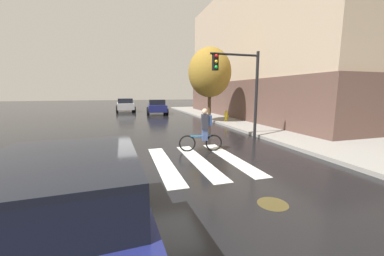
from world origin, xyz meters
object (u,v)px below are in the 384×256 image
(manhole_cover, at_px, (273,204))
(sedan_mid, at_px, (157,107))
(sedan_far, at_px, (125,105))
(fire_hydrant, at_px, (226,116))
(cyclist, at_px, (204,130))
(sedan_near, at_px, (69,214))
(street_tree_near, at_px, (210,73))
(traffic_light_near, at_px, (241,80))

(manhole_cover, distance_m, sedan_mid, 20.28)
(sedan_far, xyz_separation_m, fire_hydrant, (7.11, -12.47, -0.27))
(sedan_far, relative_size, cyclist, 2.69)
(sedan_far, bearing_deg, manhole_cover, -83.89)
(cyclist, bearing_deg, sedan_near, -124.84)
(sedan_far, bearing_deg, sedan_near, -92.33)
(sedan_near, height_order, street_tree_near, street_tree_near)
(traffic_light_near, bearing_deg, street_tree_near, 83.15)
(manhole_cover, distance_m, sedan_far, 24.46)
(manhole_cover, bearing_deg, sedan_far, 96.11)
(sedan_near, relative_size, fire_hydrant, 6.00)
(sedan_mid, bearing_deg, traffic_light_near, -82.28)
(cyclist, bearing_deg, sedan_mid, 88.35)
(sedan_far, relative_size, traffic_light_near, 1.08)
(manhole_cover, xyz_separation_m, sedan_mid, (0.52, 20.26, 0.78))
(fire_hydrant, xyz_separation_m, street_tree_near, (-1.33, 0.07, 3.15))
(fire_hydrant, bearing_deg, street_tree_near, 176.95)
(sedan_near, relative_size, traffic_light_near, 1.11)
(sedan_mid, distance_m, street_tree_near, 9.22)
(fire_hydrant, bearing_deg, sedan_far, 119.67)
(sedan_far, distance_m, street_tree_near, 13.98)
(fire_hydrant, height_order, street_tree_near, street_tree_near)
(sedan_far, distance_m, fire_hydrant, 14.35)
(traffic_light_near, relative_size, street_tree_near, 0.77)
(sedan_mid, distance_m, cyclist, 15.79)
(manhole_cover, bearing_deg, street_tree_near, 75.08)
(manhole_cover, distance_m, cyclist, 4.55)
(sedan_near, distance_m, sedan_mid, 21.49)
(sedan_near, xyz_separation_m, fire_hydrant, (8.13, 12.67, -0.29))
(manhole_cover, bearing_deg, sedan_near, -167.12)
(manhole_cover, distance_m, sedan_near, 3.81)
(manhole_cover, distance_m, street_tree_near, 12.86)
(street_tree_near, bearing_deg, manhole_cover, -104.92)
(manhole_cover, bearing_deg, cyclist, 89.13)
(traffic_light_near, bearing_deg, fire_hydrant, 70.79)
(manhole_cover, height_order, sedan_mid, sedan_mid)
(sedan_far, height_order, cyclist, cyclist)
(manhole_cover, relative_size, street_tree_near, 0.12)
(fire_hydrant, bearing_deg, cyclist, -121.06)
(manhole_cover, relative_size, sedan_mid, 0.14)
(manhole_cover, bearing_deg, traffic_light_near, 67.62)
(sedan_far, bearing_deg, fire_hydrant, -60.33)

